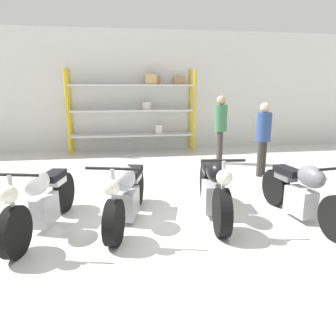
% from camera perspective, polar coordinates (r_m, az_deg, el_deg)
% --- Properties ---
extents(ground_plane, '(30.00, 30.00, 0.00)m').
position_cam_1_polar(ground_plane, '(4.98, 0.72, -8.95)').
color(ground_plane, silver).
extents(back_wall, '(30.00, 0.08, 3.60)m').
position_cam_1_polar(back_wall, '(10.36, -4.76, 13.14)').
color(back_wall, silver).
rests_on(back_wall, ground_plane).
extents(shelving_rack, '(3.77, 0.63, 2.45)m').
position_cam_1_polar(shelving_rack, '(10.01, -5.49, 10.43)').
color(shelving_rack, gold).
rests_on(shelving_rack, ground_plane).
extents(motorcycle_white, '(0.77, 2.08, 1.00)m').
position_cam_1_polar(motorcycle_white, '(4.77, -21.14, -5.16)').
color(motorcycle_white, black).
rests_on(motorcycle_white, ground_plane).
extents(motorcycle_silver, '(0.83, 2.03, 0.99)m').
position_cam_1_polar(motorcycle_silver, '(4.80, -7.23, -4.50)').
color(motorcycle_silver, black).
rests_on(motorcycle_silver, ground_plane).
extents(motorcycle_black, '(0.56, 2.03, 1.04)m').
position_cam_1_polar(motorcycle_black, '(5.01, 7.97, -3.57)').
color(motorcycle_black, black).
rests_on(motorcycle_black, ground_plane).
extents(motorcycle_grey, '(0.68, 2.01, 0.98)m').
position_cam_1_polar(motorcycle_grey, '(5.19, 22.72, -4.09)').
color(motorcycle_grey, black).
rests_on(motorcycle_grey, ground_plane).
extents(person_browsing, '(0.38, 0.38, 1.73)m').
position_cam_1_polar(person_browsing, '(8.51, 9.14, 7.59)').
color(person_browsing, '#38332D').
rests_on(person_browsing, ground_plane).
extents(person_near_rack, '(0.45, 0.45, 1.61)m').
position_cam_1_polar(person_near_rack, '(7.49, 16.27, 5.77)').
color(person_near_rack, '#38332D').
rests_on(person_near_rack, ground_plane).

